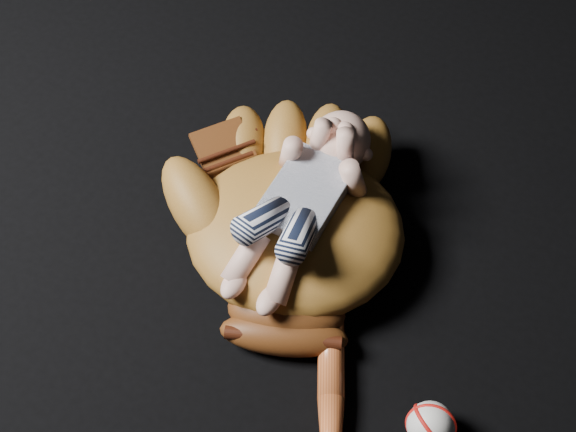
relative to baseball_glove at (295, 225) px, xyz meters
The scene contains 4 objects.
baseball_glove is the anchor object (origin of this frame).
newborn_baby 0.05m from the baseball_glove, 26.85° to the right, with size 0.17×0.37×0.15m, color #E1A891, non-canonical shape.
baseball_bat 0.30m from the baseball_glove, 49.46° to the right, with size 0.04×0.43×0.04m, color #AD4C21, non-canonical shape.
baseball 0.36m from the baseball_glove, 28.08° to the right, with size 0.07×0.07×0.07m, color silver.
Camera 1 is at (0.42, -0.47, 1.11)m, focal length 50.00 mm.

